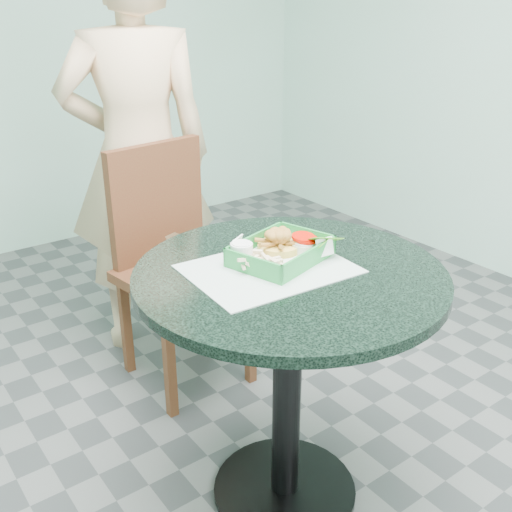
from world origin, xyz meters
TOP-DOWN VIEW (x-y plane):
  - floor at (0.00, 0.00)m, footprint 4.00×5.00m
  - cafe_table at (0.00, 0.00)m, footprint 0.83×0.83m
  - dining_chair at (0.08, 0.81)m, footprint 0.42×0.42m
  - diner_person at (0.11, 1.10)m, footprint 0.79×0.65m
  - placemat at (-0.04, 0.04)m, footprint 0.44×0.34m
  - food_basket at (0.02, 0.06)m, footprint 0.26×0.19m
  - crab_sandwich at (0.04, 0.09)m, footprint 0.12×0.12m
  - fries_pile at (-0.07, 0.08)m, footprint 0.11×0.12m
  - sauce_ramekin at (-0.07, 0.13)m, footprint 0.06×0.06m
  - garnish_cup at (0.09, 0.02)m, footprint 0.11×0.11m

SIDE VIEW (x-z plane):
  - floor at x=0.00m, z-range -0.01..0.01m
  - dining_chair at x=0.08m, z-range 0.07..1.00m
  - cafe_table at x=0.00m, z-range 0.21..0.96m
  - placemat at x=-0.04m, z-range 0.75..0.75m
  - food_basket at x=0.02m, z-range 0.74..0.79m
  - fries_pile at x=-0.07m, z-range 0.77..0.81m
  - garnish_cup at x=0.09m, z-range 0.77..0.81m
  - crab_sandwich at x=0.04m, z-range 0.76..0.84m
  - sauce_ramekin at x=-0.07m, z-range 0.78..0.82m
  - diner_person at x=0.11m, z-range 0.00..1.85m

